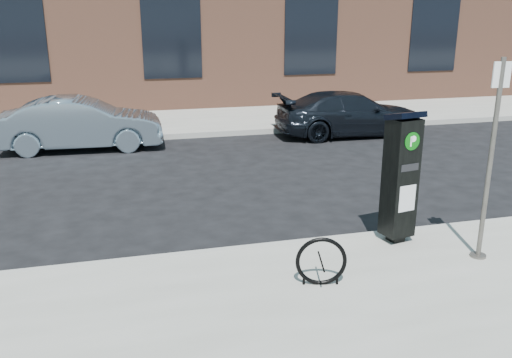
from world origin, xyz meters
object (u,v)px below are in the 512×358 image
object	(u,v)px
car_silver	(81,124)
parking_kiosk	(400,176)
bike_rack	(321,262)
car_dark	(350,114)
sign_pole	(490,163)

from	to	relation	value
car_silver	parking_kiosk	bearing A→B (deg)	-145.30
bike_rack	car_dark	xyz separation A→B (m)	(4.22, 8.60, 0.17)
parking_kiosk	car_dark	size ratio (longest dim) A/B	0.45
bike_rack	car_silver	size ratio (longest dim) A/B	0.16
sign_pole	bike_rack	xyz separation A→B (m)	(-2.42, -0.20, -1.04)
sign_pole	car_dark	distance (m)	8.63
parking_kiosk	bike_rack	world-z (taller)	parking_kiosk
sign_pole	car_silver	world-z (taller)	sign_pole
car_silver	bike_rack	bearing A→B (deg)	-156.91
parking_kiosk	sign_pole	world-z (taller)	sign_pole
car_dark	parking_kiosk	bearing A→B (deg)	162.23
sign_pole	car_dark	bearing A→B (deg)	84.05
bike_rack	parking_kiosk	bearing A→B (deg)	46.33
car_dark	car_silver	bearing A→B (deg)	90.11
sign_pole	car_dark	world-z (taller)	sign_pole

